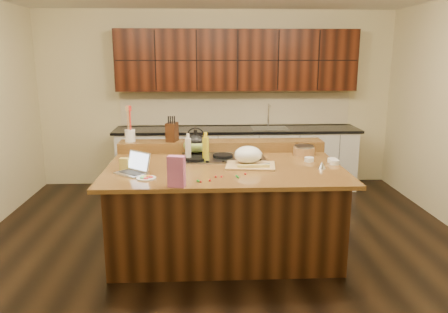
{
  "coord_description": "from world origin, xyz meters",
  "views": [
    {
      "loc": [
        -0.21,
        -4.36,
        2.04
      ],
      "look_at": [
        0.0,
        0.05,
        1.0
      ],
      "focal_mm": 35.0,
      "sensor_mm": 36.0,
      "label": 1
    }
  ],
  "objects": [
    {
      "name": "room",
      "position": [
        0.0,
        0.0,
        1.35
      ],
      "size": [
        5.52,
        5.02,
        2.72
      ],
      "color": "black",
      "rests_on": "ground"
    },
    {
      "name": "island",
      "position": [
        0.0,
        0.0,
        0.46
      ],
      "size": [
        2.4,
        1.6,
        0.92
      ],
      "color": "black",
      "rests_on": "ground"
    },
    {
      "name": "back_ledge",
      "position": [
        0.0,
        0.7,
        0.98
      ],
      "size": [
        2.4,
        0.3,
        0.12
      ],
      "primitive_type": "cube",
      "color": "black",
      "rests_on": "island"
    },
    {
      "name": "cooktop",
      "position": [
        0.0,
        0.3,
        0.94
      ],
      "size": [
        0.92,
        0.52,
        0.05
      ],
      "color": "gray",
      "rests_on": "island"
    },
    {
      "name": "back_counter",
      "position": [
        0.3,
        2.23,
        0.98
      ],
      "size": [
        3.7,
        0.66,
        2.4
      ],
      "color": "silver",
      "rests_on": "ground"
    },
    {
      "name": "kettle",
      "position": [
        -0.3,
        0.43,
        1.07
      ],
      "size": [
        0.29,
        0.29,
        0.21
      ],
      "primitive_type": "ellipsoid",
      "rotation": [
        0.0,
        0.0,
        0.27
      ],
      "color": "black",
      "rests_on": "cooktop"
    },
    {
      "name": "green_bowl",
      "position": [
        -0.3,
        0.43,
        1.04
      ],
      "size": [
        0.37,
        0.37,
        0.15
      ],
      "primitive_type": "ellipsoid",
      "rotation": [
        0.0,
        0.0,
        0.4
      ],
      "color": "olive",
      "rests_on": "cooktop"
    },
    {
      "name": "laptop",
      "position": [
        -0.88,
        -0.27,
        0.97
      ],
      "size": [
        0.37,
        0.36,
        0.2
      ],
      "rotation": [
        0.0,
        0.0,
        -0.71
      ],
      "color": "#B7B7BC",
      "rests_on": "island"
    },
    {
      "name": "oil_bottle",
      "position": [
        -0.19,
        0.14,
        1.06
      ],
      "size": [
        0.08,
        0.08,
        0.27
      ],
      "primitive_type": "cylinder",
      "rotation": [
        0.0,
        0.0,
        -0.11
      ],
      "color": "gold",
      "rests_on": "island"
    },
    {
      "name": "vinegar_bottle",
      "position": [
        -0.38,
        0.19,
        1.04
      ],
      "size": [
        0.07,
        0.07,
        0.25
      ],
      "primitive_type": "cylinder",
      "rotation": [
        0.0,
        0.0,
        0.13
      ],
      "color": "silver",
      "rests_on": "island"
    },
    {
      "name": "wooden_tray",
      "position": [
        0.25,
        -0.03,
        1.01
      ],
      "size": [
        0.54,
        0.42,
        0.2
      ],
      "rotation": [
        0.0,
        0.0,
        -0.13
      ],
      "color": "tan",
      "rests_on": "island"
    },
    {
      "name": "ramekin_a",
      "position": [
        1.15,
        -0.02,
        0.94
      ],
      "size": [
        0.12,
        0.12,
        0.04
      ],
      "primitive_type": "cylinder",
      "rotation": [
        0.0,
        0.0,
        0.18
      ],
      "color": "white",
      "rests_on": "island"
    },
    {
      "name": "ramekin_b",
      "position": [
        1.15,
        0.06,
        0.94
      ],
      "size": [
        0.12,
        0.12,
        0.04
      ],
      "primitive_type": "cylinder",
      "rotation": [
        0.0,
        0.0,
        -0.18
      ],
      "color": "white",
      "rests_on": "island"
    },
    {
      "name": "ramekin_c",
      "position": [
        0.91,
        0.12,
        0.94
      ],
      "size": [
        0.11,
        0.11,
        0.04
      ],
      "primitive_type": "cylinder",
      "rotation": [
        0.0,
        0.0,
        -0.16
      ],
      "color": "white",
      "rests_on": "island"
    },
    {
      "name": "strainer_bowl",
      "position": [
        0.93,
        0.43,
        0.97
      ],
      "size": [
        0.29,
        0.29,
        0.09
      ],
      "primitive_type": "cylinder",
      "rotation": [
        0.0,
        0.0,
        -0.25
      ],
      "color": "#996B3F",
      "rests_on": "island"
    },
    {
      "name": "kitchen_timer",
      "position": [
        0.97,
        -0.18,
        0.96
      ],
      "size": [
        0.08,
        0.08,
        0.07
      ],
      "primitive_type": "cone",
      "rotation": [
        0.0,
        0.0,
        -0.03
      ],
      "color": "silver",
      "rests_on": "island"
    },
    {
      "name": "pink_bag",
      "position": [
        -0.45,
        -0.73,
        1.06
      ],
      "size": [
        0.16,
        0.11,
        0.27
      ],
      "primitive_type": "cube",
      "rotation": [
        0.0,
        0.0,
        -0.22
      ],
      "color": "#BA578F",
      "rests_on": "island"
    },
    {
      "name": "candy_plate",
      "position": [
        -0.74,
        -0.47,
        0.93
      ],
      "size": [
        0.23,
        0.23,
        0.01
      ],
      "primitive_type": "cylinder",
      "rotation": [
        0.0,
        0.0,
        -0.35
      ],
      "color": "white",
      "rests_on": "island"
    },
    {
      "name": "package_box",
      "position": [
        -0.99,
        -0.15,
        0.98
      ],
      "size": [
        0.09,
        0.07,
        0.12
      ],
      "primitive_type": "cube",
      "rotation": [
        0.0,
        0.0,
        -0.08
      ],
      "color": "gold",
      "rests_on": "island"
    },
    {
      "name": "utensil_crock",
      "position": [
        -1.07,
        0.7,
        1.11
      ],
      "size": [
        0.14,
        0.14,
        0.14
      ],
      "primitive_type": "cylinder",
      "rotation": [
        0.0,
        0.0,
        -0.14
      ],
      "color": "white",
      "rests_on": "back_ledge"
    },
    {
      "name": "knife_block",
      "position": [
        -0.58,
        0.7,
        1.15
      ],
      "size": [
        0.15,
        0.2,
        0.22
      ],
      "primitive_type": "cube",
      "rotation": [
        0.0,
        0.0,
        -0.24
      ],
      "color": "black",
      "rests_on": "back_ledge"
    },
    {
      "name": "gumdrop_0",
      "position": [
        0.18,
        -0.38,
        0.93
      ],
      "size": [
        0.02,
        0.02,
        0.02
      ],
      "primitive_type": "ellipsoid",
      "color": "red",
      "rests_on": "island"
    },
    {
      "name": "gumdrop_1",
      "position": [
        -0.27,
        -0.59,
        0.93
      ],
      "size": [
        0.02,
        0.02,
        0.02
      ],
      "primitive_type": "ellipsoid",
      "color": "#198C26",
      "rests_on": "island"
    },
    {
      "name": "gumdrop_2",
      "position": [
        -0.16,
        -0.59,
        0.93
      ],
      "size": [
        0.02,
        0.02,
        0.02
      ],
      "primitive_type": "ellipsoid",
      "color": "red",
      "rests_on": "island"
    },
    {
      "name": "gumdrop_3",
      "position": [
        0.09,
        -0.45,
        0.93
      ],
      "size": [
        0.02,
        0.02,
        0.02
      ],
      "primitive_type": "ellipsoid",
      "color": "#198C26",
      "rests_on": "island"
    },
    {
      "name": "gumdrop_4",
      "position": [
        -0.1,
        -0.46,
        0.93
      ],
      "size": [
        0.02,
        0.02,
        0.02
      ],
      "primitive_type": "ellipsoid",
      "color": "red",
      "rests_on": "island"
    },
    {
      "name": "gumdrop_5",
      "position": [
        0.1,
        -0.49,
        0.93
      ],
      "size": [
        0.02,
        0.02,
        0.02
      ],
      "primitive_type": "ellipsoid",
      "color": "#198C26",
      "rests_on": "island"
    },
    {
      "name": "gumdrop_6",
      "position": [
        -0.24,
        -0.62,
        0.93
      ],
      "size": [
        0.02,
        0.02,
        0.02
      ],
      "primitive_type": "ellipsoid",
      "color": "red",
      "rests_on": "island"
    },
    {
      "name": "gumdrop_7",
      "position": [
        -0.25,
        -0.61,
        0.93
      ],
      "size": [
        0.02,
        0.02,
        0.02
      ],
      "primitive_type": "ellipsoid",
      "color": "#198C26",
      "rests_on": "island"
    },
    {
      "name": "gumdrop_8",
      "position": [
        -0.05,
        -0.47,
        0.93
      ],
      "size": [
        0.02,
        0.02,
        0.02
      ],
      "primitive_type": "ellipsoid",
      "color": "red",
      "rests_on": "island"
    }
  ]
}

